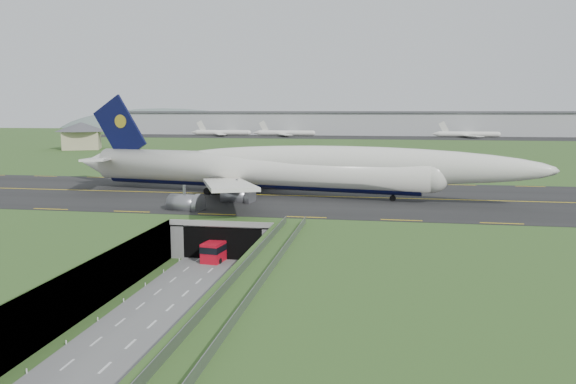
# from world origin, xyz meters

# --- Properties ---
(ground) EXTENTS (900.00, 900.00, 0.00)m
(ground) POSITION_xyz_m (0.00, 0.00, 0.00)
(ground) COLOR #335120
(ground) RESTS_ON ground
(airfield_deck) EXTENTS (800.00, 800.00, 6.00)m
(airfield_deck) POSITION_xyz_m (0.00, 0.00, 3.00)
(airfield_deck) COLOR gray
(airfield_deck) RESTS_ON ground
(trench_road) EXTENTS (12.00, 75.00, 0.20)m
(trench_road) POSITION_xyz_m (0.00, -7.50, 0.10)
(trench_road) COLOR slate
(trench_road) RESTS_ON ground
(taxiway) EXTENTS (800.00, 44.00, 0.18)m
(taxiway) POSITION_xyz_m (0.00, 33.00, 6.09)
(taxiway) COLOR black
(taxiway) RESTS_ON airfield_deck
(tunnel_portal) EXTENTS (17.00, 22.30, 6.00)m
(tunnel_portal) POSITION_xyz_m (0.00, 16.71, 3.33)
(tunnel_portal) COLOR gray
(tunnel_portal) RESTS_ON ground
(guideway) EXTENTS (3.00, 53.00, 7.05)m
(guideway) POSITION_xyz_m (11.00, -19.11, 5.32)
(guideway) COLOR #A8A8A3
(guideway) RESTS_ON ground
(jumbo_jet) EXTENTS (92.24, 59.17, 19.85)m
(jumbo_jet) POSITION_xyz_m (5.26, 32.64, 11.34)
(jumbo_jet) COLOR white
(jumbo_jet) RESTS_ON ground
(shuttle_tram) EXTENTS (3.68, 7.55, 2.96)m
(shuttle_tram) POSITION_xyz_m (-0.67, 8.26, 1.63)
(shuttle_tram) COLOR red
(shuttle_tram) RESTS_ON ground
(service_building) EXTENTS (27.09, 27.09, 11.27)m
(service_building) POSITION_xyz_m (-99.96, 145.14, 12.68)
(service_building) COLOR #BCB088
(service_building) RESTS_ON ground
(cargo_terminal) EXTENTS (320.00, 67.00, 15.60)m
(cargo_terminal) POSITION_xyz_m (-0.13, 299.41, 13.96)
(cargo_terminal) COLOR #B2B2B2
(cargo_terminal) RESTS_ON ground
(distant_hills) EXTENTS (700.00, 91.00, 60.00)m
(distant_hills) POSITION_xyz_m (64.38, 430.00, -4.00)
(distant_hills) COLOR slate
(distant_hills) RESTS_ON ground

